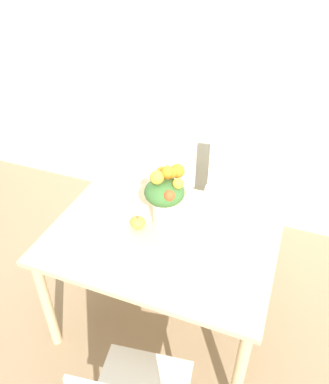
% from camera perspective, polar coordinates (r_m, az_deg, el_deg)
% --- Properties ---
extents(ground_plane, '(12.00, 12.00, 0.00)m').
position_cam_1_polar(ground_plane, '(2.69, -0.24, -18.39)').
color(ground_plane, '#8E7556').
extents(wall_back, '(8.00, 0.06, 2.70)m').
position_cam_1_polar(wall_back, '(2.92, 9.34, 18.91)').
color(wall_back, silver).
rests_on(wall_back, ground_plane).
extents(dining_table, '(1.26, 0.95, 0.76)m').
position_cam_1_polar(dining_table, '(2.19, -0.28, -8.31)').
color(dining_table, '#D1B284').
rests_on(dining_table, ground_plane).
extents(flower_vase, '(0.22, 0.25, 0.39)m').
position_cam_1_polar(flower_vase, '(2.06, 0.11, -0.57)').
color(flower_vase, silver).
rests_on(flower_vase, dining_table).
extents(pumpkin, '(0.09, 0.09, 0.08)m').
position_cam_1_polar(pumpkin, '(2.14, -4.14, -4.72)').
color(pumpkin, gold).
rests_on(pumpkin, dining_table).
extents(dining_chair_near_window, '(0.47, 0.47, 0.92)m').
position_cam_1_polar(dining_chair_near_window, '(2.90, 10.05, -0.63)').
color(dining_chair_near_window, silver).
rests_on(dining_chair_near_window, ground_plane).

